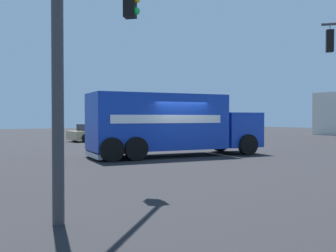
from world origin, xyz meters
The scene contains 4 objects.
ground_plane centered at (0.00, 0.00, 0.00)m, with size 100.00×100.00×0.00m, color black.
delivery_truck centered at (-0.48, 0.25, 1.50)m, with size 4.04×8.58×2.88m.
traffic_light_secondary centered at (7.02, -7.00, 3.90)m, with size 3.06×3.26×5.91m.
sedan_tan centered at (-13.06, 2.09, 0.63)m, with size 2.26×4.41×1.31m.
Camera 1 is at (14.31, -10.16, 1.80)m, focal length 41.17 mm.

